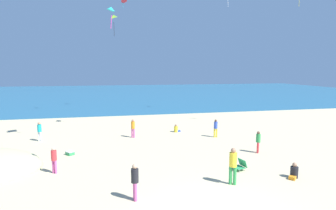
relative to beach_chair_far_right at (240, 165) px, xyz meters
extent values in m
plane|color=#C6B58C|center=(-2.95, 5.91, -0.25)|extent=(120.00, 120.00, 0.00)
cube|color=#236084|center=(-2.95, 48.25, -0.23)|extent=(120.00, 60.00, 0.05)
cube|color=#2D9956|center=(-0.12, -0.03, -0.09)|extent=(0.62, 0.69, 0.03)
cube|color=#2D9956|center=(0.14, 0.03, 0.11)|extent=(0.31, 0.61, 0.41)
cylinder|color=#B7B7BC|center=(-0.20, -0.35, -0.17)|extent=(0.02, 0.02, 0.16)
cylinder|color=#B7B7BC|center=(-0.33, 0.22, -0.17)|extent=(0.02, 0.02, 0.16)
cube|color=#339956|center=(-9.19, 4.55, -0.16)|extent=(0.58, 0.60, 0.19)
cube|color=white|center=(-9.19, 4.55, -0.04)|extent=(0.60, 0.62, 0.04)
cylinder|color=#D8599E|center=(-9.59, 1.59, 0.09)|extent=(0.12, 0.12, 0.69)
cylinder|color=#D8599E|center=(-9.46, 1.50, 0.09)|extent=(0.12, 0.12, 0.69)
cylinder|color=red|center=(-9.52, 1.55, 0.69)|extent=(0.38, 0.38, 0.52)
sphere|color=beige|center=(-9.52, 1.55, 1.04)|extent=(0.19, 0.19, 0.19)
cylinder|color=#D8599E|center=(-5.73, -2.28, 0.13)|extent=(0.13, 0.13, 0.76)
cylinder|color=#D8599E|center=(-5.76, -2.11, 0.13)|extent=(0.13, 0.13, 0.76)
cylinder|color=black|center=(-5.74, -2.19, 0.79)|extent=(0.34, 0.34, 0.57)
sphere|color=tan|center=(-5.74, -2.19, 1.17)|extent=(0.21, 0.21, 0.21)
cylinder|color=yellow|center=(-1.27, 9.16, -0.01)|extent=(0.37, 0.37, 0.49)
sphere|color=#A87A5B|center=(-1.27, 9.16, 0.32)|extent=(0.20, 0.20, 0.20)
cube|color=blue|center=(-1.08, 9.19, -0.18)|extent=(0.39, 0.30, 0.14)
cylinder|color=red|center=(2.43, 2.43, 0.10)|extent=(0.12, 0.12, 0.70)
cylinder|color=red|center=(2.53, 2.55, 0.10)|extent=(0.12, 0.12, 0.70)
cylinder|color=green|center=(2.48, 2.49, 0.71)|extent=(0.39, 0.39, 0.52)
sphere|color=brown|center=(2.48, 2.49, 1.05)|extent=(0.19, 0.19, 0.19)
cylinder|color=green|center=(-1.29, -1.56, 0.18)|extent=(0.15, 0.15, 0.86)
cylinder|color=green|center=(-1.12, -1.65, 0.18)|extent=(0.15, 0.15, 0.86)
cylinder|color=yellow|center=(-1.20, -1.60, 0.93)|extent=(0.47, 0.47, 0.65)
sphere|color=#A87A5B|center=(-1.20, -1.60, 1.37)|extent=(0.24, 0.24, 0.24)
cylinder|color=white|center=(-11.75, 8.37, 0.10)|extent=(0.12, 0.12, 0.71)
cylinder|color=white|center=(-11.90, 8.43, 0.10)|extent=(0.12, 0.12, 0.71)
cylinder|color=#19ADB2|center=(-11.82, 8.40, 0.73)|extent=(0.37, 0.37, 0.53)
sphere|color=#A87A5B|center=(-11.82, 8.40, 1.08)|extent=(0.20, 0.20, 0.20)
cylinder|color=black|center=(2.10, -1.52, 0.03)|extent=(0.51, 0.51, 0.56)
sphere|color=#A87A5B|center=(2.10, -1.52, 0.41)|extent=(0.22, 0.22, 0.22)
cube|color=orange|center=(1.93, -1.66, -0.17)|extent=(0.49, 0.48, 0.16)
cylinder|color=yellow|center=(1.43, 6.79, 0.10)|extent=(0.12, 0.12, 0.70)
cylinder|color=yellow|center=(1.28, 6.83, 0.10)|extent=(0.12, 0.12, 0.70)
cylinder|color=blue|center=(1.35, 6.81, 0.72)|extent=(0.34, 0.34, 0.53)
sphere|color=brown|center=(1.35, 6.81, 1.07)|extent=(0.19, 0.19, 0.19)
cylinder|color=#D8599E|center=(-4.91, 8.00, 0.11)|extent=(0.13, 0.13, 0.72)
cylinder|color=#D8599E|center=(-5.06, 8.07, 0.11)|extent=(0.13, 0.13, 0.72)
cylinder|color=orange|center=(-4.98, 8.04, 0.74)|extent=(0.39, 0.39, 0.54)
sphere|color=#A87A5B|center=(-4.98, 8.04, 1.10)|extent=(0.20, 0.20, 0.20)
pyramid|color=#1EADAD|center=(-6.48, -0.61, 7.57)|extent=(0.42, 0.47, 0.21)
cylinder|color=#DB3DA8|center=(-6.50, -0.60, 7.03)|extent=(0.08, 0.05, 0.55)
cylinder|color=#1EADAD|center=(-4.79, 22.94, 13.08)|extent=(0.10, 0.13, 0.87)
pyramid|color=#99DB33|center=(-6.22, 11.13, 9.43)|extent=(0.81, 0.88, 0.39)
cylinder|color=black|center=(-6.18, 11.15, 8.39)|extent=(0.05, 0.04, 1.15)
cylinder|color=white|center=(6.86, 17.44, 12.62)|extent=(0.10, 0.09, 0.92)
camera|label=1|loc=(-6.60, -12.62, 5.03)|focal=28.85mm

